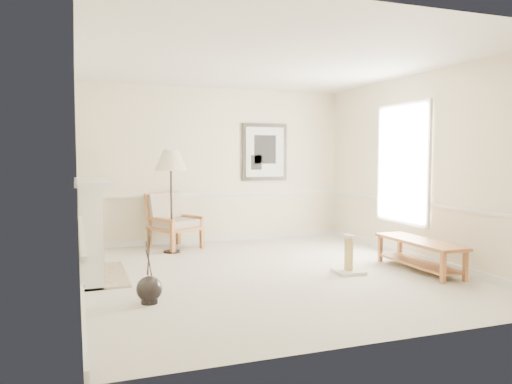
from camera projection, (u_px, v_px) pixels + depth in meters
ground at (270, 273)px, 6.94m from camera, size 5.50×5.50×0.00m
room at (278, 139)px, 6.93m from camera, size 5.04×5.54×2.92m
fireplace at (91, 230)px, 6.66m from camera, size 0.64×1.64×1.31m
floor_vase at (149, 290)px, 5.49m from camera, size 0.29×0.29×0.83m
armchair at (172, 218)px, 8.79m from camera, size 1.01×1.03×0.97m
floor_lamp at (171, 163)px, 8.29m from camera, size 0.57×0.57×1.72m
bench at (419, 250)px, 7.04m from camera, size 0.48×1.55×0.44m
scratching_post at (349, 261)px, 6.89m from camera, size 0.41×0.41×0.54m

